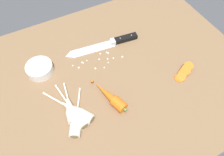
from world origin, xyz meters
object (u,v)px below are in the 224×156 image
parsnip_mid_right (75,110)px  parsnip_mid_left (70,108)px  parsnip_back (76,119)px  carrot_slice_stack (184,72)px  prep_bowl (40,69)px  whole_carrot (111,97)px  parsnip_front (74,112)px  chefs_knife (101,46)px

parsnip_mid_right → parsnip_mid_left: bearing=129.3°
parsnip_back → carrot_slice_stack: size_ratio=1.82×
parsnip_mid_left → prep_bowl: 23.34cm
whole_carrot → parsnip_mid_right: bearing=175.8°
parsnip_mid_right → parsnip_back: 3.54cm
carrot_slice_stack → prep_bowl: prep_bowl is taller
whole_carrot → parsnip_front: bearing=177.4°
parsnip_mid_right → prep_bowl: size_ratio=1.87×
whole_carrot → parsnip_mid_left: whole_carrot is taller
parsnip_mid_left → parsnip_back: bearing=-85.8°
carrot_slice_stack → prep_bowl: bearing=151.6°
parsnip_mid_left → carrot_slice_stack: size_ratio=1.76×
chefs_knife → parsnip_back: size_ratio=1.86×
carrot_slice_stack → parsnip_back: bearing=179.2°
parsnip_mid_left → prep_bowl: bearing=101.7°
parsnip_front → parsnip_back: bearing=-98.1°
whole_carrot → parsnip_back: (-15.00, -2.39, -0.12)cm
whole_carrot → parsnip_front: whole_carrot is taller
parsnip_back → prep_bowl: bearing=100.4°
carrot_slice_stack → prep_bowl: (-52.94, 28.58, 1.06)cm
chefs_knife → parsnip_front: 34.83cm
carrot_slice_stack → prep_bowl: size_ratio=0.94×
parsnip_front → prep_bowl: same height
carrot_slice_stack → parsnip_mid_right: bearing=175.0°
parsnip_front → parsnip_mid_right: size_ratio=1.08×
parsnip_front → prep_bowl: bearing=102.6°
chefs_knife → whole_carrot: (-8.65, -26.59, 1.45)cm
whole_carrot → parsnip_back: whole_carrot is taller
whole_carrot → parsnip_back: size_ratio=1.00×
chefs_knife → parsnip_mid_right: (-22.69, -25.57, 1.33)cm
parsnip_front → prep_bowl: size_ratio=2.01×
parsnip_mid_left → parsnip_back: 5.04cm
chefs_knife → parsnip_front: bearing=-131.8°
parsnip_mid_right → prep_bowl: same height
parsnip_mid_right → carrot_slice_stack: 47.06cm
chefs_knife → parsnip_mid_left: bearing=-135.1°
chefs_knife → prep_bowl: 28.81cm
prep_bowl → whole_carrot: bearing=-51.7°
parsnip_front → parsnip_mid_left: size_ratio=1.22×
whole_carrot → parsnip_mid_right: size_ratio=0.91×
whole_carrot → prep_bowl: 32.47cm
parsnip_back → whole_carrot: bearing=9.0°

